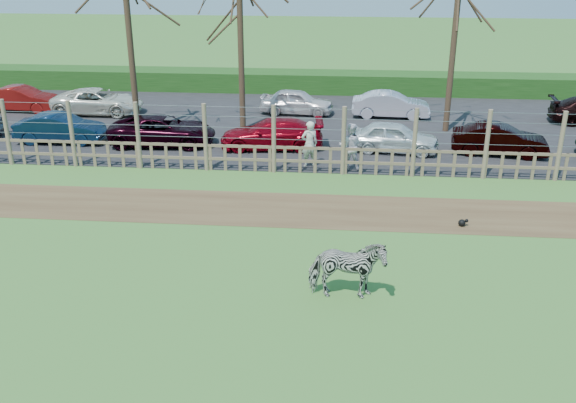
# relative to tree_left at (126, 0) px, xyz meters

# --- Properties ---
(ground) EXTENTS (120.00, 120.00, 0.00)m
(ground) POSITION_rel_tree_left_xyz_m (6.50, -12.50, -5.62)
(ground) COLOR #68AA49
(ground) RESTS_ON ground
(dirt_strip) EXTENTS (34.00, 2.80, 0.01)m
(dirt_strip) POSITION_rel_tree_left_xyz_m (6.50, -8.00, -5.61)
(dirt_strip) COLOR brown
(dirt_strip) RESTS_ON ground
(asphalt) EXTENTS (44.00, 13.00, 0.04)m
(asphalt) POSITION_rel_tree_left_xyz_m (6.50, 2.00, -5.60)
(asphalt) COLOR #232326
(asphalt) RESTS_ON ground
(hedge) EXTENTS (46.00, 2.00, 1.10)m
(hedge) POSITION_rel_tree_left_xyz_m (6.50, 9.00, -5.07)
(hedge) COLOR #1E4716
(hedge) RESTS_ON ground
(fence) EXTENTS (30.16, 0.16, 2.50)m
(fence) POSITION_rel_tree_left_xyz_m (6.50, -4.50, -4.81)
(fence) COLOR brown
(fence) RESTS_ON ground
(tree_left) EXTENTS (4.80, 4.80, 7.88)m
(tree_left) POSITION_rel_tree_left_xyz_m (0.00, 0.00, 0.00)
(tree_left) COLOR #3D2B1E
(tree_left) RESTS_ON ground
(tree_mid) EXTENTS (4.80, 4.80, 6.83)m
(tree_mid) POSITION_rel_tree_left_xyz_m (4.50, 1.00, -0.75)
(tree_mid) COLOR #3D2B1E
(tree_mid) RESTS_ON ground
(tree_right) EXTENTS (4.80, 4.80, 7.35)m
(tree_right) POSITION_rel_tree_left_xyz_m (13.50, 1.50, -0.37)
(tree_right) COLOR #3D2B1E
(tree_right) RESTS_ON ground
(zebra) EXTENTS (1.82, 0.88, 1.52)m
(zebra) POSITION_rel_tree_left_xyz_m (9.17, -13.23, -4.86)
(zebra) COLOR gray
(zebra) RESTS_ON ground
(visitor_a) EXTENTS (0.73, 0.60, 1.72)m
(visitor_a) POSITION_rel_tree_left_xyz_m (7.75, -3.84, -4.71)
(visitor_a) COLOR beige
(visitor_a) RESTS_ON asphalt
(visitor_b) EXTENTS (0.85, 0.67, 1.72)m
(visitor_b) POSITION_rel_tree_left_xyz_m (9.25, -4.01, -4.71)
(visitor_b) COLOR silver
(visitor_b) RESTS_ON asphalt
(crow) EXTENTS (0.29, 0.22, 0.24)m
(crow) POSITION_rel_tree_left_xyz_m (12.59, -8.80, -5.50)
(crow) COLOR black
(crow) RESTS_ON ground
(car_1) EXTENTS (3.67, 1.36, 1.20)m
(car_1) POSITION_rel_tree_left_xyz_m (-2.74, -1.70, -4.98)
(car_1) COLOR #0D223C
(car_1) RESTS_ON asphalt
(car_2) EXTENTS (4.42, 2.23, 1.20)m
(car_2) POSITION_rel_tree_left_xyz_m (1.57, -1.63, -4.98)
(car_2) COLOR black
(car_2) RESTS_ON asphalt
(car_3) EXTENTS (4.27, 2.06, 1.20)m
(car_3) POSITION_rel_tree_left_xyz_m (6.10, -1.71, -4.98)
(car_3) COLOR maroon
(car_3) RESTS_ON asphalt
(car_4) EXTENTS (3.67, 1.85, 1.20)m
(car_4) POSITION_rel_tree_left_xyz_m (11.00, -1.75, -4.98)
(car_4) COLOR white
(car_4) RESTS_ON asphalt
(car_5) EXTENTS (3.78, 1.74, 1.20)m
(car_5) POSITION_rel_tree_left_xyz_m (15.09, -1.75, -4.98)
(car_5) COLOR black
(car_5) RESTS_ON asphalt
(car_7) EXTENTS (3.69, 1.41, 1.20)m
(car_7) POSITION_rel_tree_left_xyz_m (-6.85, 3.32, -4.98)
(car_7) COLOR maroon
(car_7) RESTS_ON asphalt
(car_8) EXTENTS (4.33, 2.01, 1.20)m
(car_8) POSITION_rel_tree_left_xyz_m (-2.93, 3.11, -4.98)
(car_8) COLOR silver
(car_8) RESTS_ON asphalt
(car_10) EXTENTS (3.63, 1.71, 1.20)m
(car_10) POSITION_rel_tree_left_xyz_m (6.69, 3.90, -4.98)
(car_10) COLOR white
(car_10) RESTS_ON asphalt
(car_11) EXTENTS (3.70, 1.44, 1.20)m
(car_11) POSITION_rel_tree_left_xyz_m (11.19, 3.65, -4.98)
(car_11) COLOR silver
(car_11) RESTS_ON asphalt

